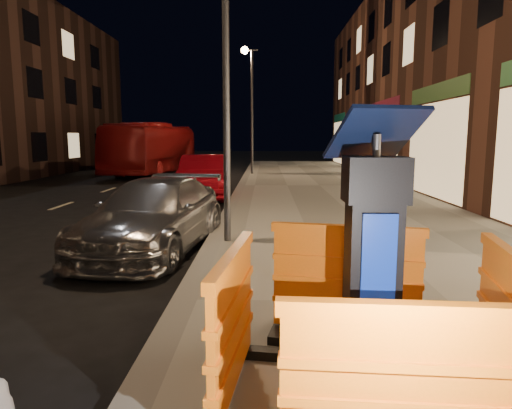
{
  "coord_description": "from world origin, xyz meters",
  "views": [
    {
      "loc": [
        0.92,
        -4.96,
        1.99
      ],
      "look_at": [
        0.8,
        1.0,
        1.1
      ],
      "focal_mm": 32.0,
      "sensor_mm": 36.0,
      "label": 1
    }
  ],
  "objects_px": {
    "car_silver": "(155,249)",
    "barrier_bldgside": "(508,328)",
    "barrier_kerbside": "(233,326)",
    "barrier_front": "(414,408)",
    "parking_kiosk": "(372,268)",
    "barrier_back": "(346,283)",
    "car_red": "(205,197)",
    "bus_doubledecker": "(155,173)"
  },
  "relations": [
    {
      "from": "car_silver",
      "to": "barrier_bldgside",
      "type": "bearing_deg",
      "value": -45.61
    },
    {
      "from": "barrier_kerbside",
      "to": "barrier_bldgside",
      "type": "height_order",
      "value": "same"
    },
    {
      "from": "barrier_front",
      "to": "barrier_bldgside",
      "type": "relative_size",
      "value": 1.0
    },
    {
      "from": "parking_kiosk",
      "to": "barrier_back",
      "type": "bearing_deg",
      "value": 98.85
    },
    {
      "from": "barrier_front",
      "to": "car_red",
      "type": "relative_size",
      "value": 0.32
    },
    {
      "from": "car_silver",
      "to": "barrier_back",
      "type": "bearing_deg",
      "value": -47.91
    },
    {
      "from": "parking_kiosk",
      "to": "barrier_front",
      "type": "xyz_separation_m",
      "value": [
        0.0,
        -0.95,
        -0.42
      ]
    },
    {
      "from": "car_silver",
      "to": "car_red",
      "type": "bearing_deg",
      "value": 97.81
    },
    {
      "from": "barrier_front",
      "to": "car_red",
      "type": "xyz_separation_m",
      "value": [
        -2.73,
        12.84,
        -0.68
      ]
    },
    {
      "from": "barrier_kerbside",
      "to": "bus_doubledecker",
      "type": "distance_m",
      "value": 22.53
    },
    {
      "from": "parking_kiosk",
      "to": "bus_doubledecker",
      "type": "xyz_separation_m",
      "value": [
        -6.78,
        21.76,
        -1.1
      ]
    },
    {
      "from": "car_silver",
      "to": "bus_doubledecker",
      "type": "relative_size",
      "value": 0.44
    },
    {
      "from": "barrier_bldgside",
      "to": "parking_kiosk",
      "type": "bearing_deg",
      "value": 100.85
    },
    {
      "from": "barrier_bldgside",
      "to": "car_silver",
      "type": "xyz_separation_m",
      "value": [
        -3.64,
        4.86,
        -0.68
      ]
    },
    {
      "from": "car_silver",
      "to": "car_red",
      "type": "relative_size",
      "value": 1.0
    },
    {
      "from": "parking_kiosk",
      "to": "bus_doubledecker",
      "type": "distance_m",
      "value": 22.82
    },
    {
      "from": "parking_kiosk",
      "to": "bus_doubledecker",
      "type": "relative_size",
      "value": 0.2
    },
    {
      "from": "parking_kiosk",
      "to": "barrier_front",
      "type": "relative_size",
      "value": 1.4
    },
    {
      "from": "barrier_back",
      "to": "barrier_bldgside",
      "type": "relative_size",
      "value": 1.0
    },
    {
      "from": "car_silver",
      "to": "bus_doubledecker",
      "type": "bearing_deg",
      "value": 111.16
    },
    {
      "from": "parking_kiosk",
      "to": "barrier_back",
      "type": "xyz_separation_m",
      "value": [
        -0.0,
        0.95,
        -0.42
      ]
    },
    {
      "from": "barrier_kerbside",
      "to": "bus_doubledecker",
      "type": "relative_size",
      "value": 0.14
    },
    {
      "from": "car_silver",
      "to": "bus_doubledecker",
      "type": "distance_m",
      "value": 17.38
    },
    {
      "from": "barrier_kerbside",
      "to": "car_red",
      "type": "height_order",
      "value": "barrier_kerbside"
    },
    {
      "from": "car_red",
      "to": "bus_doubledecker",
      "type": "height_order",
      "value": "bus_doubledecker"
    },
    {
      "from": "car_silver",
      "to": "car_red",
      "type": "xyz_separation_m",
      "value": [
        -0.03,
        7.03,
        0.0
      ]
    },
    {
      "from": "barrier_bldgside",
      "to": "car_red",
      "type": "bearing_deg",
      "value": 28.02
    },
    {
      "from": "barrier_back",
      "to": "barrier_front",
      "type": "bearing_deg",
      "value": -78.15
    },
    {
      "from": "parking_kiosk",
      "to": "barrier_back",
      "type": "relative_size",
      "value": 1.4
    },
    {
      "from": "barrier_kerbside",
      "to": "car_silver",
      "type": "height_order",
      "value": "barrier_kerbside"
    },
    {
      "from": "barrier_front",
      "to": "barrier_back",
      "type": "relative_size",
      "value": 1.0
    },
    {
      "from": "barrier_kerbside",
      "to": "car_red",
      "type": "distance_m",
      "value": 12.04
    },
    {
      "from": "barrier_bldgside",
      "to": "bus_doubledecker",
      "type": "distance_m",
      "value": 23.1
    },
    {
      "from": "parking_kiosk",
      "to": "bus_doubledecker",
      "type": "bearing_deg",
      "value": 116.16
    },
    {
      "from": "barrier_back",
      "to": "car_silver",
      "type": "bearing_deg",
      "value": 136.39
    },
    {
      "from": "barrier_back",
      "to": "bus_doubledecker",
      "type": "bearing_deg",
      "value": 119.91
    },
    {
      "from": "barrier_front",
      "to": "bus_doubledecker",
      "type": "bearing_deg",
      "value": 110.48
    },
    {
      "from": "parking_kiosk",
      "to": "barrier_back",
      "type": "height_order",
      "value": "parking_kiosk"
    },
    {
      "from": "parking_kiosk",
      "to": "car_silver",
      "type": "height_order",
      "value": "parking_kiosk"
    },
    {
      "from": "parking_kiosk",
      "to": "barrier_kerbside",
      "type": "relative_size",
      "value": 1.4
    },
    {
      "from": "parking_kiosk",
      "to": "barrier_kerbside",
      "type": "bearing_deg",
      "value": -171.15
    },
    {
      "from": "parking_kiosk",
      "to": "barrier_kerbside",
      "type": "distance_m",
      "value": 1.04
    }
  ]
}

